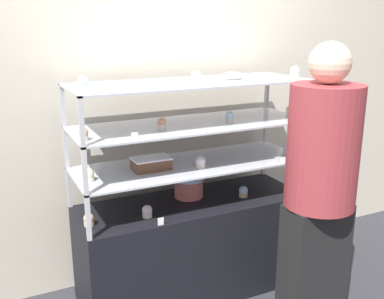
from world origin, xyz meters
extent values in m
plane|color=#2D2D33|center=(0.00, 0.00, 0.00)|extent=(20.00, 20.00, 0.00)
cube|color=beige|center=(0.00, 0.41, 1.30)|extent=(8.00, 0.05, 2.60)
cube|color=black|center=(0.00, 0.00, 0.32)|extent=(1.48, 0.53, 0.65)
cube|color=#B7B7BC|center=(-0.73, 0.25, 0.77)|extent=(0.02, 0.02, 0.26)
cube|color=#B7B7BC|center=(0.73, 0.25, 0.77)|extent=(0.02, 0.02, 0.26)
cube|color=#B7B7BC|center=(-0.73, -0.25, 0.77)|extent=(0.02, 0.02, 0.26)
cube|color=#B7B7BC|center=(0.73, -0.25, 0.77)|extent=(0.02, 0.02, 0.26)
cube|color=#B7BCC6|center=(0.00, 0.00, 0.90)|extent=(1.48, 0.53, 0.01)
cube|color=#B7B7BC|center=(-0.73, 0.25, 1.03)|extent=(0.02, 0.02, 0.26)
cube|color=#B7B7BC|center=(0.73, 0.25, 1.03)|extent=(0.02, 0.02, 0.26)
cube|color=#B7B7BC|center=(-0.73, -0.25, 1.03)|extent=(0.02, 0.02, 0.26)
cube|color=#B7B7BC|center=(0.73, -0.25, 1.03)|extent=(0.02, 0.02, 0.26)
cube|color=#B7BCC6|center=(0.00, 0.00, 1.15)|extent=(1.48, 0.53, 0.01)
cube|color=#B7B7BC|center=(-0.73, 0.25, 1.29)|extent=(0.02, 0.02, 0.26)
cube|color=#B7B7BC|center=(0.73, 0.25, 1.29)|extent=(0.02, 0.02, 0.26)
cube|color=#B7B7BC|center=(-0.73, -0.25, 1.29)|extent=(0.02, 0.02, 0.26)
cube|color=#B7B7BC|center=(0.73, -0.25, 1.29)|extent=(0.02, 0.02, 0.26)
cube|color=#B7BCC6|center=(0.00, 0.00, 1.41)|extent=(1.48, 0.53, 0.01)
cylinder|color=#C66660|center=(0.01, 0.08, 0.71)|extent=(0.19, 0.19, 0.12)
cylinder|color=silver|center=(0.01, 0.08, 0.78)|extent=(0.20, 0.20, 0.02)
cube|color=brown|center=(-0.27, 0.00, 0.93)|extent=(0.22, 0.14, 0.06)
cube|color=white|center=(-0.27, 0.00, 0.97)|extent=(0.23, 0.14, 0.01)
cylinder|color=#CCB28C|center=(-0.69, -0.07, 0.66)|extent=(0.06, 0.06, 0.03)
sphere|color=#E5996B|center=(-0.69, -0.07, 0.69)|extent=(0.06, 0.06, 0.06)
cylinder|color=beige|center=(-0.35, -0.11, 0.66)|extent=(0.06, 0.06, 0.03)
sphere|color=silver|center=(-0.35, -0.11, 0.69)|extent=(0.06, 0.06, 0.06)
cylinder|color=#CCB28C|center=(0.34, -0.08, 0.66)|extent=(0.06, 0.06, 0.03)
sphere|color=silver|center=(0.34, -0.08, 0.69)|extent=(0.06, 0.06, 0.06)
cylinder|color=#CCB28C|center=(0.69, -0.12, 0.66)|extent=(0.06, 0.06, 0.03)
sphere|color=white|center=(0.69, -0.12, 0.69)|extent=(0.06, 0.06, 0.06)
cube|color=white|center=(-0.32, -0.24, 0.67)|extent=(0.04, 0.00, 0.04)
cylinder|color=white|center=(-0.66, -0.04, 0.91)|extent=(0.06, 0.06, 0.02)
sphere|color=#F4EAB2|center=(-0.66, -0.04, 0.94)|extent=(0.06, 0.06, 0.06)
cylinder|color=beige|center=(0.01, -0.10, 0.91)|extent=(0.06, 0.06, 0.02)
sphere|color=white|center=(0.01, -0.10, 0.94)|extent=(0.06, 0.06, 0.06)
cylinder|color=beige|center=(0.66, -0.11, 0.91)|extent=(0.06, 0.06, 0.02)
sphere|color=silver|center=(0.66, -0.11, 0.94)|extent=(0.06, 0.06, 0.06)
cube|color=white|center=(0.48, -0.24, 0.92)|extent=(0.04, 0.00, 0.04)
cylinder|color=beige|center=(-0.69, -0.13, 1.17)|extent=(0.05, 0.05, 0.03)
sphere|color=#E5996B|center=(-0.69, -0.13, 1.20)|extent=(0.05, 0.05, 0.05)
cylinder|color=white|center=(-0.23, -0.07, 1.17)|extent=(0.05, 0.05, 0.03)
sphere|color=#E5996B|center=(-0.23, -0.07, 1.20)|extent=(0.05, 0.05, 0.05)
cylinder|color=white|center=(0.22, -0.07, 1.17)|extent=(0.05, 0.05, 0.03)
sphere|color=silver|center=(0.22, -0.07, 1.20)|extent=(0.05, 0.05, 0.05)
cylinder|color=white|center=(0.68, -0.08, 1.17)|extent=(0.05, 0.05, 0.03)
sphere|color=#F4EAB2|center=(0.68, -0.08, 1.20)|extent=(0.05, 0.05, 0.05)
cube|color=white|center=(-0.45, -0.24, 1.18)|extent=(0.04, 0.00, 0.04)
cylinder|color=white|center=(-0.67, -0.07, 1.43)|extent=(0.05, 0.05, 0.03)
sphere|color=silver|center=(-0.67, -0.07, 1.46)|extent=(0.06, 0.06, 0.06)
cylinder|color=beige|center=(-0.01, -0.09, 1.43)|extent=(0.05, 0.05, 0.03)
sphere|color=silver|center=(-0.01, -0.09, 1.46)|extent=(0.06, 0.06, 0.06)
cylinder|color=white|center=(0.69, -0.09, 1.43)|extent=(0.05, 0.05, 0.03)
sphere|color=white|center=(0.69, -0.09, 1.46)|extent=(0.06, 0.06, 0.06)
cube|color=white|center=(-0.31, -0.24, 1.44)|extent=(0.04, 0.00, 0.04)
torus|color=#EFE5CC|center=(0.29, 0.02, 1.44)|extent=(0.12, 0.12, 0.04)
cube|color=black|center=(0.47, -0.64, 0.39)|extent=(0.37, 0.20, 0.78)
cylinder|color=#993338|center=(0.47, -0.64, 1.11)|extent=(0.39, 0.39, 0.67)
sphere|color=beige|center=(0.47, -0.64, 1.56)|extent=(0.22, 0.22, 0.22)
camera|label=1|loc=(-1.18, -2.43, 1.75)|focal=42.00mm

